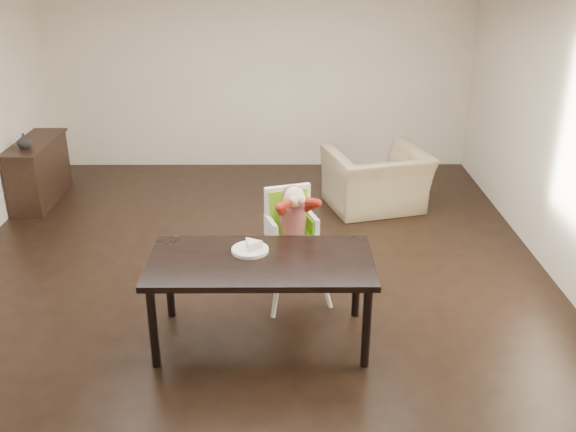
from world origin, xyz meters
name	(u,v)px	position (x,y,z in m)	size (l,w,h in m)	color
ground	(251,277)	(0.00, 0.00, 0.00)	(7.00, 7.00, 0.00)	black
room_walls	(246,92)	(0.00, 0.00, 1.86)	(6.02, 7.02, 2.71)	beige
dining_table	(261,268)	(0.15, -1.09, 0.67)	(1.80, 0.90, 0.75)	black
high_chair	(292,219)	(0.41, -0.38, 0.79)	(0.59, 0.59, 1.12)	white
plate	(251,248)	(0.07, -0.94, 0.78)	(0.36, 0.36, 0.09)	white
armchair	(377,170)	(1.47, 1.79, 0.50)	(1.15, 0.74, 1.00)	#9D8B64
sideboard	(39,171)	(-2.78, 2.06, 0.40)	(0.44, 1.26, 0.79)	black
vase	(24,141)	(-2.78, 1.78, 0.88)	(0.18, 0.18, 0.18)	#99999E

